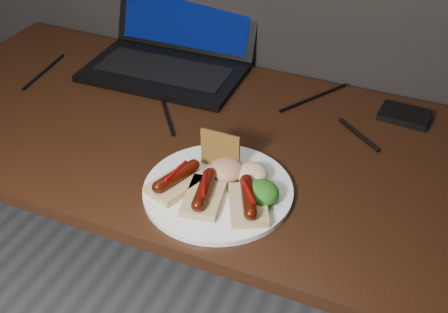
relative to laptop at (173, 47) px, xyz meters
name	(u,v)px	position (x,y,z in m)	size (l,w,h in m)	color
desk	(183,158)	(0.16, -0.27, -0.14)	(1.40, 0.70, 0.75)	#361A0D
laptop	(173,47)	(0.00, 0.00, 0.00)	(0.43, 0.34, 0.25)	black
hard_drive	(405,115)	(0.63, -0.02, -0.05)	(0.12, 0.08, 0.02)	black
desk_cables	(208,100)	(0.17, -0.14, -0.05)	(0.92, 0.39, 0.01)	black
plate	(218,190)	(0.33, -0.45, -0.05)	(0.30, 0.30, 0.01)	white
bread_sausage_left	(177,180)	(0.26, -0.48, -0.03)	(0.11, 0.13, 0.04)	#DBBC80
bread_sausage_center	(204,194)	(0.32, -0.49, -0.03)	(0.09, 0.13, 0.04)	#DBBC80
bread_sausage_right	(248,201)	(0.41, -0.48, -0.03)	(0.11, 0.13, 0.04)	#DBBC80
crispbread	(220,150)	(0.31, -0.38, 0.00)	(0.09, 0.01, 0.09)	olive
salad_greens	(261,193)	(0.42, -0.45, -0.02)	(0.07, 0.07, 0.04)	#155010
salsa_mound	(227,170)	(0.33, -0.41, -0.02)	(0.07, 0.07, 0.04)	maroon
coleslaw_mound	(252,173)	(0.39, -0.40, -0.02)	(0.06, 0.06, 0.04)	#F0E5CF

